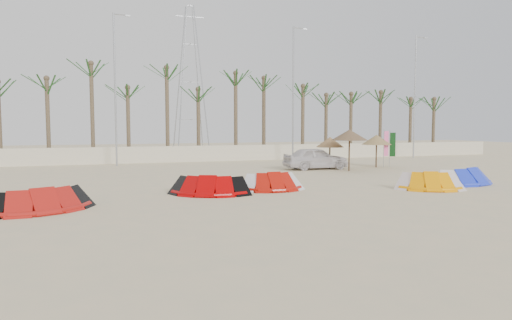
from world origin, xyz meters
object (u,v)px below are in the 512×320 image
object	(u,v)px
kite_red_mid	(207,184)
kite_orange	(426,180)
parasol_mid	(349,135)
parasol_right	(377,140)
car	(316,158)
parasol_left	(330,142)
kite_red_left	(41,198)
kite_red_right	(271,181)
kite_blue	(462,175)

from	to	relation	value
kite_red_mid	kite_orange	size ratio (longest dim) A/B	1.12
parasol_mid	parasol_right	distance (m)	3.65
car	parasol_left	bearing A→B (deg)	-80.24
kite_red_left	kite_red_right	distance (m)	9.66
kite_blue	parasol_right	bearing A→B (deg)	83.52
kite_orange	parasol_mid	world-z (taller)	parasol_mid
kite_red_mid	parasol_right	bearing A→B (deg)	31.00
kite_red_left	kite_red_mid	distance (m)	6.65
kite_orange	car	bearing A→B (deg)	92.93
kite_red_left	parasol_right	world-z (taller)	parasol_right
kite_red_mid	parasol_right	size ratio (longest dim) A/B	1.66
kite_red_mid	parasol_mid	xyz separation A→B (m)	(10.96, 6.79, 1.92)
kite_orange	kite_blue	xyz separation A→B (m)	(3.18, 1.17, 0.00)
kite_orange	car	xyz separation A→B (m)	(-0.53, 10.39, 0.33)
kite_blue	parasol_right	world-z (taller)	parasol_right
parasol_left	parasol_mid	size ratio (longest dim) A/B	0.81
parasol_mid	car	world-z (taller)	parasol_mid
parasol_left	parasol_mid	distance (m)	1.99
kite_blue	parasol_mid	size ratio (longest dim) A/B	1.44
kite_red_right	car	world-z (taller)	car
parasol_left	parasol_right	distance (m)	3.61
kite_red_mid	kite_blue	distance (m)	13.13
kite_red_left	kite_red_mid	size ratio (longest dim) A/B	1.05
kite_red_right	kite_blue	xyz separation A→B (m)	(10.06, -0.98, 0.01)
kite_red_right	car	distance (m)	10.41
car	kite_red_mid	bearing A→B (deg)	133.34
kite_orange	car	world-z (taller)	car
kite_blue	car	world-z (taller)	car
car	parasol_mid	bearing A→B (deg)	-136.17
kite_red_right	kite_orange	xyz separation A→B (m)	(6.88, -2.15, 0.00)
kite_orange	parasol_right	distance (m)	11.34
kite_orange	parasol_left	bearing A→B (deg)	86.62
kite_blue	parasol_left	size ratio (longest dim) A/B	1.79
parasol_right	kite_orange	bearing A→B (deg)	-112.14
kite_red_left	kite_blue	size ratio (longest dim) A/B	1.03
kite_red_left	kite_blue	xyz separation A→B (m)	(19.49, 1.14, 0.00)
parasol_mid	car	size ratio (longest dim) A/B	0.62
kite_orange	kite_blue	distance (m)	3.39
parasol_right	kite_red_mid	bearing A→B (deg)	-149.00
kite_red_mid	parasol_right	xyz separation A→B (m)	(14.16, 8.51, 1.53)
kite_red_mid	car	world-z (taller)	car
parasol_mid	parasol_right	world-z (taller)	parasol_mid
parasol_mid	kite_red_mid	bearing A→B (deg)	-148.22
kite_blue	car	distance (m)	9.95
parasol_mid	parasol_right	size ratio (longest dim) A/B	1.17
kite_red_mid	car	xyz separation A→B (m)	(9.39, 8.49, 0.33)
parasol_mid	kite_red_right	bearing A→B (deg)	-140.42
kite_red_right	parasol_left	world-z (taller)	parasol_left
parasol_left	parasol_right	bearing A→B (deg)	-2.54
kite_red_mid	car	size ratio (longest dim) A/B	0.87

